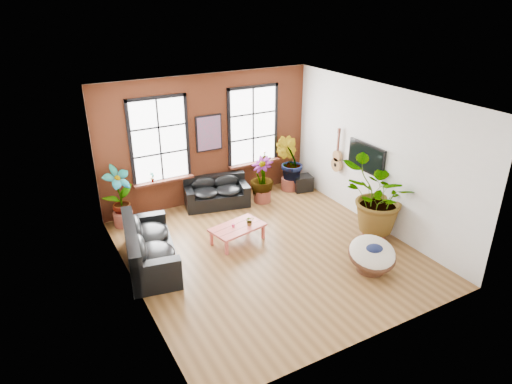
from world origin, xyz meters
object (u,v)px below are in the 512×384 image
sofa_left (147,248)px  papasan_chair (372,255)px  coffee_table (237,228)px  sofa_back (216,193)px

sofa_left → papasan_chair: size_ratio=1.92×
coffee_table → sofa_back: bearing=66.8°
sofa_left → papasan_chair: (4.04, -2.51, -0.03)m
sofa_left → sofa_back: bearing=-41.2°
sofa_back → coffee_table: size_ratio=1.35×
sofa_left → coffee_table: 2.13m
sofa_back → papasan_chair: (1.52, -4.52, 0.03)m
sofa_left → coffee_table: (2.13, -0.06, -0.06)m
sofa_back → sofa_left: (-2.53, -2.01, 0.06)m
sofa_back → papasan_chair: bearing=-58.7°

